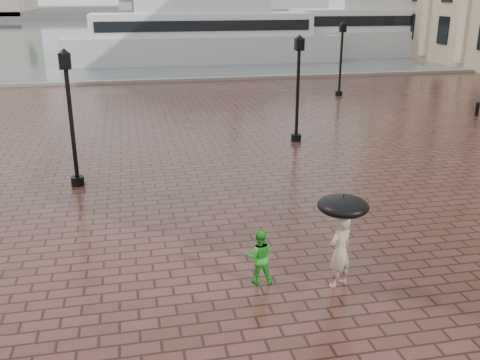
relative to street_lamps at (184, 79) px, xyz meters
The scene contains 10 objects.
ground 17.72m from the street_lamps, 85.10° to the right, with size 300.00×300.00×0.00m, color #3C231B.
harbour_water 74.55m from the street_lamps, 88.85° to the left, with size 240.00×240.00×0.00m, color #434D51.
quay_edge 14.76m from the street_lamps, 84.09° to the left, with size 80.00×0.60×0.30m, color slate.
far_shore 142.51m from the street_lamps, 89.40° to the left, with size 300.00×60.00×2.00m, color #4C4C47.
street_lamps is the anchor object (origin of this frame).
adult_pedestrian 15.70m from the street_lamps, 83.84° to the right, with size 0.62×0.41×1.69m, color tan.
child_pedestrian 15.11m from the street_lamps, 90.02° to the right, with size 0.61×0.48×1.26m, color green.
ferry_near 26.27m from the street_lamps, 80.16° to the left, with size 25.21×6.28×8.25m.
ferry_far 37.42m from the street_lamps, 48.31° to the left, with size 26.54×7.29×8.63m.
umbrella 15.64m from the street_lamps, 83.84° to the right, with size 1.10×1.10×1.14m.
Camera 1 is at (-4.11, -7.85, 6.17)m, focal length 40.00 mm.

